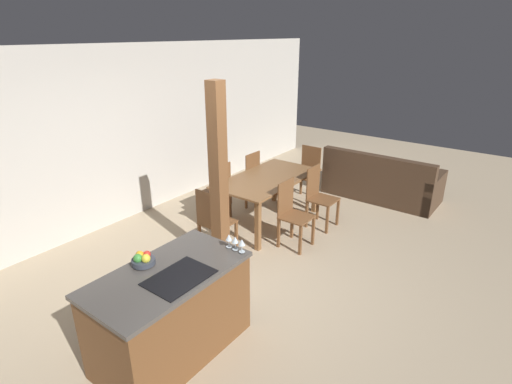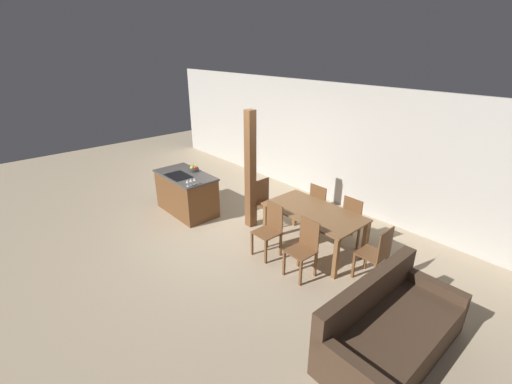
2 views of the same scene
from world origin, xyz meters
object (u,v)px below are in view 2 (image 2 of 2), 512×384
object	(u,v)px
kitchen_island	(187,193)
fruit_bowl	(194,168)
wine_glass_near	(187,182)
dining_chair_far_left	(321,206)
dining_chair_near_right	(304,247)
dining_chair_far_right	(354,220)
dining_chair_foot_end	(376,253)
couch	(390,331)
dining_table	(314,216)
wine_glass_middle	(191,181)
timber_post	(250,171)
dining_chair_near_left	(270,229)
wine_glass_far	(194,180)
dining_chair_head_end	(265,202)

from	to	relation	value
kitchen_island	fruit_bowl	distance (m)	0.56
wine_glass_near	dining_chair_far_left	bearing A→B (deg)	47.32
dining_chair_near_right	dining_chair_far_right	distance (m)	1.39
dining_chair_far_left	dining_chair_foot_end	distance (m)	1.78
dining_chair_far_left	couch	bearing A→B (deg)	144.45
kitchen_island	dining_table	bearing A→B (deg)	17.77
wine_glass_middle	timber_post	xyz separation A→B (m)	(0.76, 0.88, 0.19)
dining_chair_near_left	dining_chair_far_left	xyz separation A→B (m)	(0.00, 1.39, 0.00)
dining_chair_far_left	couch	size ratio (longest dim) A/B	0.48
fruit_bowl	timber_post	size ratio (longest dim) A/B	0.09
dining_table	couch	bearing A→B (deg)	-27.19
dining_chair_far_right	dining_chair_foot_end	xyz separation A→B (m)	(0.85, -0.70, 0.00)
dining_table	timber_post	size ratio (longest dim) A/B	0.74
wine_glass_middle	dining_chair_foot_end	xyz separation A→B (m)	(3.41, 1.14, -0.49)
dining_table	wine_glass_far	bearing A→B (deg)	-153.80
wine_glass_far	dining_chair_near_left	xyz separation A→B (m)	(1.77, 0.37, -0.49)
wine_glass_far	couch	world-z (taller)	wine_glass_far
dining_table	timber_post	bearing A→B (deg)	-169.40
dining_table	timber_post	distance (m)	1.52
kitchen_island	dining_chair_near_right	size ratio (longest dim) A/B	1.52
dining_table	dining_chair_near_right	xyz separation A→B (m)	(0.39, -0.70, -0.16)
kitchen_island	dining_chair_far_left	world-z (taller)	dining_chair_far_left
dining_chair_near_right	timber_post	distance (m)	1.97
fruit_bowl	dining_chair_foot_end	world-z (taller)	fruit_bowl
wine_glass_far	dining_chair_foot_end	size ratio (longest dim) A/B	0.14
dining_chair_head_end	dining_chair_near_right	bearing A→B (deg)	-113.08
dining_chair_far_left	dining_table	bearing A→B (deg)	119.27
dining_table	dining_chair_near_right	size ratio (longest dim) A/B	1.82
dining_chair_far_right	dining_chair_near_left	bearing A→B (deg)	60.73
kitchen_island	dining_chair_near_right	bearing A→B (deg)	3.66
wine_glass_far	dining_chair_far_right	bearing A→B (deg)	34.59
wine_glass_middle	wine_glass_far	size ratio (longest dim) A/B	1.00
fruit_bowl	dining_chair_near_right	distance (m)	3.29
couch	timber_post	xyz separation A→B (m)	(-3.48, 0.81, 0.89)
kitchen_island	dining_chair_foot_end	size ratio (longest dim) A/B	1.52
wine_glass_middle	timber_post	distance (m)	1.18
dining_chair_near_right	dining_chair_head_end	world-z (taller)	same
dining_table	wine_glass_middle	bearing A→B (deg)	-152.11
wine_glass_middle	wine_glass_far	distance (m)	0.08
fruit_bowl	couch	size ratio (longest dim) A/B	0.11
fruit_bowl	wine_glass_near	bearing A→B (deg)	-39.79
fruit_bowl	kitchen_island	bearing A→B (deg)	-79.15
dining_chair_far_left	dining_chair_head_end	distance (m)	1.10
timber_post	dining_chair_near_left	bearing A→B (deg)	-23.20
dining_chair_far_right	couch	world-z (taller)	dining_chair_far_right
wine_glass_near	dining_chair_near_right	world-z (taller)	wine_glass_near
dining_chair_head_end	timber_post	bearing A→B (deg)	148.88
kitchen_island	timber_post	distance (m)	1.71
dining_chair_head_end	wine_glass_near	bearing A→B (deg)	143.15
dining_chair_far_right	dining_chair_near_right	bearing A→B (deg)	90.00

